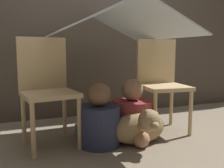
{
  "coord_description": "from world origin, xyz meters",
  "views": [
    {
      "loc": [
        -0.79,
        -1.95,
        0.81
      ],
      "look_at": [
        0.0,
        0.13,
        0.51
      ],
      "focal_mm": 40.0,
      "sensor_mm": 36.0,
      "label": 1
    }
  ],
  "objects_px": {
    "person_front": "(99,121)",
    "person_second": "(132,115)",
    "dog": "(140,127)",
    "chair_left": "(47,86)",
    "chair_right": "(161,80)"
  },
  "relations": [
    {
      "from": "person_front",
      "to": "person_second",
      "type": "height_order",
      "value": "person_second"
    },
    {
      "from": "chair_left",
      "to": "person_front",
      "type": "relative_size",
      "value": 1.7
    },
    {
      "from": "person_front",
      "to": "chair_left",
      "type": "bearing_deg",
      "value": 154.71
    },
    {
      "from": "person_second",
      "to": "dog",
      "type": "bearing_deg",
      "value": -95.78
    },
    {
      "from": "dog",
      "to": "person_front",
      "type": "bearing_deg",
      "value": 157.16
    },
    {
      "from": "chair_right",
      "to": "person_second",
      "type": "relative_size",
      "value": 1.68
    },
    {
      "from": "chair_left",
      "to": "person_second",
      "type": "xyz_separation_m",
      "value": [
        0.75,
        -0.12,
        -0.3
      ]
    },
    {
      "from": "person_second",
      "to": "dog",
      "type": "height_order",
      "value": "person_second"
    },
    {
      "from": "chair_right",
      "to": "person_front",
      "type": "xyz_separation_m",
      "value": [
        -0.72,
        -0.19,
        -0.3
      ]
    },
    {
      "from": "person_front",
      "to": "dog",
      "type": "bearing_deg",
      "value": -22.84
    },
    {
      "from": "dog",
      "to": "person_second",
      "type": "bearing_deg",
      "value": 84.22
    },
    {
      "from": "person_front",
      "to": "person_second",
      "type": "relative_size",
      "value": 0.99
    },
    {
      "from": "chair_left",
      "to": "dog",
      "type": "distance_m",
      "value": 0.87
    },
    {
      "from": "chair_left",
      "to": "chair_right",
      "type": "height_order",
      "value": "same"
    },
    {
      "from": "chair_left",
      "to": "chair_right",
      "type": "xyz_separation_m",
      "value": [
        1.12,
        0.0,
        0.0
      ]
    }
  ]
}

